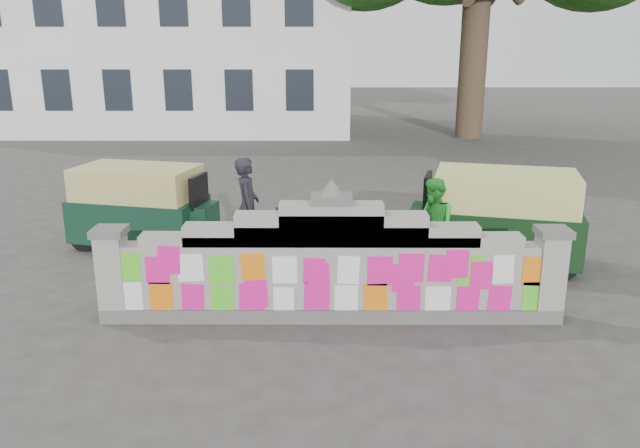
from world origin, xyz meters
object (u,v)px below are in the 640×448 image
object	(u,v)px
cyclist_bike	(249,240)
rickshaw_left	(142,205)
pedestrian	(433,225)
rickshaw_right	(499,216)
cyclist_rider	(248,220)

from	to	relation	value
cyclist_bike	rickshaw_left	xyz separation A→B (m)	(-2.14, 1.18, 0.30)
pedestrian	cyclist_bike	bearing A→B (deg)	-101.33
pedestrian	rickshaw_right	world-z (taller)	rickshaw_right
cyclist_bike	pedestrian	world-z (taller)	pedestrian
rickshaw_left	rickshaw_right	xyz separation A→B (m)	(6.47, -0.96, 0.05)
rickshaw_left	rickshaw_right	size ratio (longest dim) A/B	0.94
cyclist_bike	rickshaw_right	xyz separation A→B (m)	(4.34, 0.22, 0.36)
pedestrian	rickshaw_left	size ratio (longest dim) A/B	0.56
cyclist_rider	rickshaw_right	size ratio (longest dim) A/B	0.55
cyclist_rider	rickshaw_right	xyz separation A→B (m)	(4.34, 0.22, 0.02)
cyclist_bike	rickshaw_left	world-z (taller)	rickshaw_left
cyclist_bike	rickshaw_right	distance (m)	4.36
rickshaw_left	rickshaw_right	bearing A→B (deg)	4.52
rickshaw_left	rickshaw_right	distance (m)	6.55
cyclist_bike	cyclist_rider	bearing A→B (deg)	-0.00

